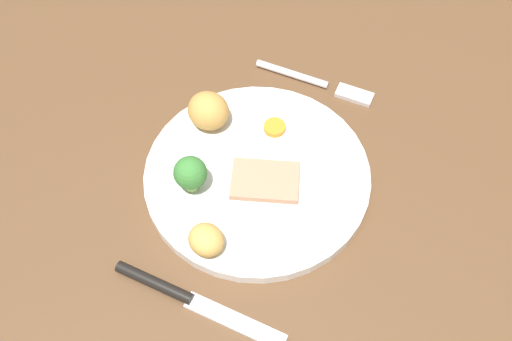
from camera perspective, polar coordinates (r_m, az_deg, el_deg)
name	(u,v)px	position (r cm, az deg, el deg)	size (l,w,h in cm)	color
dining_table	(237,182)	(70.13, -1.75, -1.08)	(120.00, 84.00, 3.60)	brown
dinner_plate	(256,179)	(67.35, 0.00, -0.80)	(25.06, 25.06, 1.40)	white
meat_slice_main	(265,181)	(65.94, 0.86, -0.95)	(7.36, 5.07, 0.80)	tan
roast_potato_left	(206,240)	(61.36, -4.71, -6.50)	(3.83, 3.47, 2.95)	tan
roast_potato_right	(208,111)	(69.66, -4.49, 5.62)	(4.55, 4.91, 4.20)	#BC8C42
carrot_coin_front	(275,127)	(70.21, 1.76, 4.06)	(2.55, 2.55, 0.68)	orange
broccoli_floret	(190,174)	(64.15, -6.18, -0.28)	(3.62, 3.62, 4.57)	#8CB766
fork	(317,83)	(76.76, 5.78, 8.22)	(2.49, 15.31, 0.90)	silver
knife	(184,297)	(61.71, -6.82, -11.67)	(3.21, 18.55, 1.20)	black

